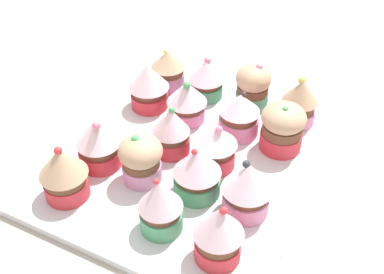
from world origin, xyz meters
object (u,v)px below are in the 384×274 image
at_px(cupcake_2, 98,142).
at_px(cupcake_15, 247,188).
at_px(cupcake_7, 141,158).
at_px(cupcake_8, 253,86).
at_px(cupcake_3, 63,172).
at_px(cupcake_10, 215,146).
at_px(cupcake_13, 300,101).
at_px(cupcake_14, 283,127).
at_px(cupcake_5, 187,100).
at_px(cupcake_11, 197,172).
at_px(baking_tray, 192,156).
at_px(cupcake_1, 149,85).
at_px(cupcake_12, 161,206).
at_px(cupcake_6, 171,130).
at_px(cupcake_0, 168,69).
at_px(cupcake_9, 239,114).
at_px(cupcake_4, 206,78).
at_px(cupcake_16, 218,233).

xyz_separation_m(cupcake_2, cupcake_15, (-0.01, 0.21, 0.00)).
height_order(cupcake_7, cupcake_8, cupcake_8).
relative_size(cupcake_3, cupcake_10, 1.13).
bearing_deg(cupcake_10, cupcake_13, 153.81).
bearing_deg(cupcake_14, cupcake_2, -55.54).
xyz_separation_m(cupcake_2, cupcake_5, (-0.15, 0.06, -0.00)).
bearing_deg(cupcake_8, cupcake_11, 1.69).
xyz_separation_m(cupcake_3, cupcake_11, (-0.08, 0.15, -0.00)).
height_order(baking_tray, cupcake_3, cupcake_3).
height_order(cupcake_1, cupcake_12, cupcake_12).
relative_size(cupcake_6, cupcake_13, 0.99).
bearing_deg(cupcake_13, cupcake_0, -88.78).
bearing_deg(cupcake_2, cupcake_14, 124.46).
bearing_deg(cupcake_7, cupcake_0, -160.20).
distance_m(cupcake_10, cupcake_11, 0.06).
bearing_deg(cupcake_7, cupcake_15, 93.61).
relative_size(cupcake_3, cupcake_7, 1.10).
bearing_deg(cupcake_12, cupcake_15, 131.64).
xyz_separation_m(cupcake_7, cupcake_8, (-0.22, 0.07, 0.00)).
xyz_separation_m(cupcake_1, cupcake_3, (0.22, 0.01, 0.00)).
xyz_separation_m(cupcake_7, cupcake_10, (-0.07, 0.08, -0.00)).
xyz_separation_m(cupcake_0, cupcake_12, (0.28, 0.14, 0.00)).
distance_m(cupcake_9, cupcake_15, 0.16).
bearing_deg(cupcake_13, baking_tray, -38.72).
distance_m(cupcake_0, cupcake_2, 0.21).
xyz_separation_m(cupcake_13, cupcake_15, (0.21, -0.00, 0.00)).
relative_size(cupcake_9, cupcake_11, 0.95).
xyz_separation_m(cupcake_3, cupcake_15, (-0.08, 0.22, -0.00)).
relative_size(cupcake_4, cupcake_6, 0.92).
xyz_separation_m(cupcake_0, cupcake_13, (-0.00, 0.23, 0.00)).
bearing_deg(cupcake_12, cupcake_13, 163.20).
distance_m(baking_tray, cupcake_3, 0.19).
bearing_deg(cupcake_12, cupcake_16, 83.83).
relative_size(cupcake_1, cupcake_2, 0.96).
xyz_separation_m(cupcake_0, cupcake_2, (0.21, 0.01, 0.00)).
distance_m(cupcake_0, cupcake_3, 0.28).
height_order(cupcake_0, cupcake_6, cupcake_6).
height_order(cupcake_1, cupcake_5, cupcake_1).
distance_m(cupcake_2, cupcake_10, 0.16).
relative_size(cupcake_10, cupcake_12, 0.92).
relative_size(cupcake_6, cupcake_14, 1.01).
distance_m(cupcake_1, cupcake_12, 0.26).
distance_m(cupcake_8, cupcake_15, 0.23).
height_order(cupcake_0, cupcake_5, cupcake_5).
relative_size(cupcake_6, cupcake_7, 1.06).
bearing_deg(cupcake_13, cupcake_6, -43.50).
distance_m(cupcake_5, cupcake_13, 0.17).
bearing_deg(cupcake_9, cupcake_11, -0.26).
distance_m(cupcake_9, cupcake_13, 0.10).
bearing_deg(cupcake_12, cupcake_11, 170.47).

